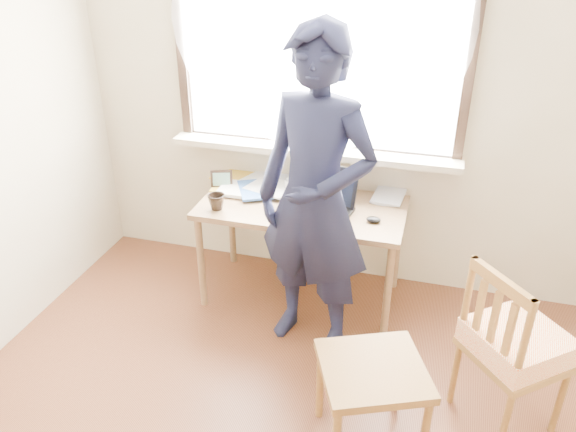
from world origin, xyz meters
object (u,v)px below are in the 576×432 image
(laptop, at_px, (322,201))
(side_chair, at_px, (514,344))
(person, at_px, (315,201))
(work_chair, at_px, (372,379))
(mug_dark, at_px, (217,202))
(desk, at_px, (302,215))
(mug_white, at_px, (292,186))

(laptop, relative_size, side_chair, 0.47)
(laptop, distance_m, person, 0.42)
(work_chair, relative_size, person, 0.32)
(mug_dark, relative_size, person, 0.06)
(desk, xyz_separation_m, side_chair, (1.22, -0.73, -0.14))
(mug_dark, bearing_deg, side_chair, -17.57)
(laptop, xyz_separation_m, person, (0.04, -0.37, 0.19))
(mug_white, distance_m, mug_dark, 0.52)
(mug_dark, distance_m, work_chair, 1.43)
(work_chair, bearing_deg, person, 123.11)
(desk, distance_m, mug_dark, 0.53)
(desk, xyz_separation_m, person, (0.17, -0.40, 0.32))
(laptop, distance_m, mug_white, 0.31)
(mug_dark, bearing_deg, work_chair, -38.65)
(laptop, relative_size, work_chair, 0.70)
(desk, height_order, side_chair, side_chair)
(mug_white, relative_size, side_chair, 0.12)
(work_chair, bearing_deg, laptop, 114.57)
(mug_white, distance_m, work_chair, 1.46)
(work_chair, xyz_separation_m, side_chair, (0.61, 0.33, 0.07))
(person, bearing_deg, desk, 129.16)
(side_chair, bearing_deg, desk, 148.94)
(side_chair, bearing_deg, laptop, 147.02)
(mug_white, height_order, work_chair, mug_white)
(mug_white, bearing_deg, side_chair, -34.17)
(mug_white, bearing_deg, work_chair, -59.91)
(side_chair, distance_m, person, 1.19)
(desk, relative_size, mug_dark, 12.00)
(mug_dark, xyz_separation_m, side_chair, (1.70, -0.54, -0.26))
(desk, bearing_deg, laptop, -11.93)
(desk, bearing_deg, side_chair, -31.06)
(work_chair, height_order, person, person)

